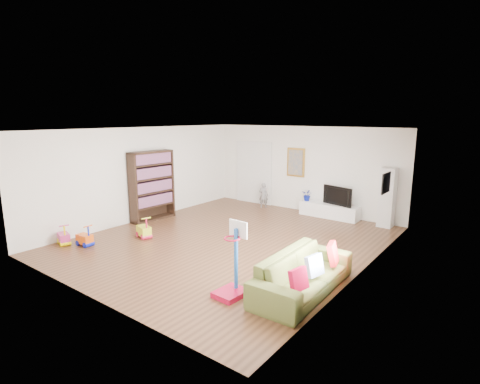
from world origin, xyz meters
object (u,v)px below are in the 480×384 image
Objects in this scene: sofa at (303,273)px; basketball_hoop at (230,260)px; media_console at (329,211)px; bookshelf at (152,186)px.

basketball_hoop is (-0.90, -0.91, 0.31)m from sofa.
sofa is (1.66, -4.85, 0.13)m from media_console.
media_console is 0.88× the size of bookshelf.
media_console is 1.38× the size of basketball_hoop.
sofa is at bearing -70.15° from media_console.
bookshelf is 0.87× the size of sofa.
media_console is 5.32m from bookshelf.
basketball_hoop reaches higher than media_console.
media_console is at bearing 41.48° from bookshelf.
media_console is at bearing 101.51° from basketball_hoop.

